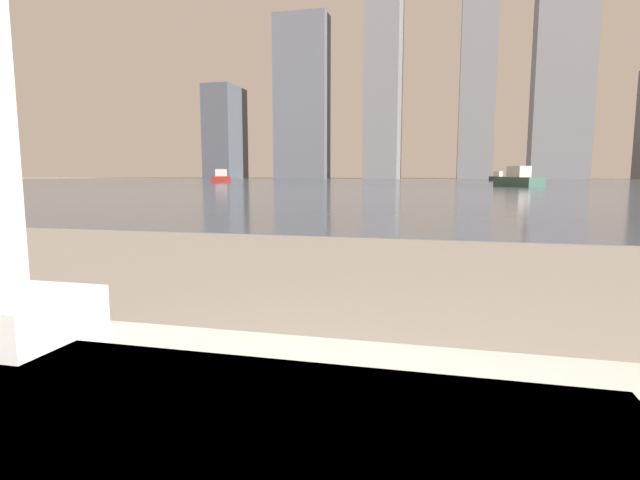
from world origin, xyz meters
name	(u,v)px	position (x,y,z in m)	size (l,w,h in m)	color
towel_stack	(15,317)	(-0.18, 0.93, 0.62)	(0.22, 0.22, 0.08)	white
harbor_water	(440,182)	(0.00, 62.00, 0.01)	(180.00, 110.00, 0.01)	slate
harbor_boat_0	(518,180)	(5.73, 39.10, 0.54)	(3.20, 4.13, 1.49)	#335647
harbor_boat_1	(221,178)	(-24.37, 53.35, 0.55)	(2.25, 4.26, 1.52)	maroon
harbor_boat_4	(498,177)	(8.23, 79.70, 0.49)	(2.80, 3.83, 1.37)	#2D2D33
skyline_tower_0	(225,133)	(-53.29, 118.00, 11.28)	(7.05, 12.27, 22.56)	#4C515B
skyline_tower_1	(302,98)	(-33.27, 118.00, 19.10)	(12.63, 6.36, 38.19)	slate
skyline_tower_2	(385,34)	(-13.75, 118.00, 32.40)	(7.60, 11.98, 64.81)	slate
skyline_tower_3	(478,66)	(6.76, 118.00, 24.56)	(7.44, 6.74, 49.12)	slate
skyline_tower_4	(565,34)	(23.98, 118.00, 29.97)	(11.75, 6.39, 59.95)	slate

